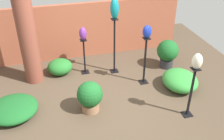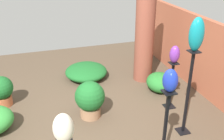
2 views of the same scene
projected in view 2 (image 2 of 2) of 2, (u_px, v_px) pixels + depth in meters
The scene contains 14 objects.
ground_plane at pixel (97, 125), 4.62m from camera, with size 8.00×8.00×0.00m, color #4C3D2D.
brick_wall_back at pixel (221, 67), 4.95m from camera, with size 5.60×0.12×1.57m, color #9E5138.
brick_pillar at pixel (145, 32), 5.76m from camera, with size 0.43×0.43×2.29m, color brown.
pedestal_violet at pixel (171, 88), 4.96m from camera, with size 0.20×0.20×0.94m.
pedestal_cobalt at pixel (165, 133), 3.55m from camera, with size 0.20×0.20×1.21m.
pedestal_teal at pixel (188, 97), 4.16m from camera, with size 0.20×0.20×1.46m.
art_vase_ivory at pixel (63, 128), 2.47m from camera, with size 0.19×0.20×0.32m, color beige.
art_vase_violet at pixel (175, 54), 4.68m from camera, with size 0.18×0.18×0.33m, color #6B2D8C.
art_vase_cobalt at pixel (170, 81), 3.20m from camera, with size 0.20×0.19×0.31m, color #192D9E.
art_vase_teal at pixel (196, 34), 3.72m from camera, with size 0.21×0.22×0.51m, color #0F727A.
potted_plant_back_center at pixel (1, 90), 5.06m from camera, with size 0.45×0.45×0.61m.
potted_plant_front_right at pixel (90, 98), 4.70m from camera, with size 0.54×0.54×0.69m.
foliage_bed_east at pixel (86, 72), 6.22m from camera, with size 1.01×0.99×0.32m, color #195923.
foliage_bed_center at pixel (160, 82), 5.64m from camera, with size 0.64×0.58×0.40m, color #236B28.
Camera 2 is at (3.68, -0.88, 2.84)m, focal length 42.00 mm.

